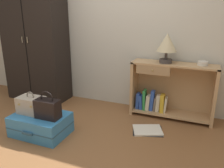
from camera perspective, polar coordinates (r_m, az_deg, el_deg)
ground_plane at (r=2.66m, az=-11.12°, el=-15.72°), size 9.00×9.00×0.00m
back_wall at (r=3.56m, az=1.15°, el=15.40°), size 6.40×0.10×2.60m
wardrobe at (r=3.99m, az=-18.42°, el=10.70°), size 1.01×0.47×2.03m
bookshelf at (r=3.32m, az=13.64°, el=-1.69°), size 1.12×0.33×0.77m
table_lamp at (r=3.15m, az=13.37°, el=9.57°), size 0.26×0.26×0.39m
bowl at (r=3.18m, az=21.45°, el=4.76°), size 0.13×0.13×0.05m
suitcase_large at (r=2.98m, az=-17.11°, el=-9.47°), size 0.66×0.48×0.25m
train_case at (r=2.97m, az=-19.26°, el=-4.89°), size 0.32×0.21×0.27m
handbag at (r=2.78m, az=-15.57°, el=-5.84°), size 0.28×0.15×0.33m
bottle at (r=3.32m, az=-21.82°, el=-7.86°), size 0.07×0.07×0.19m
open_book_on_floor at (r=3.00m, az=8.75°, el=-11.18°), size 0.44×0.39×0.02m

